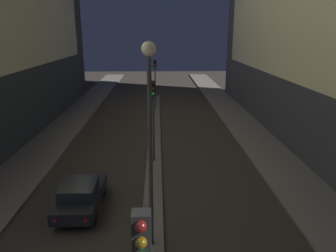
{
  "coord_description": "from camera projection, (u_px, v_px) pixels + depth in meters",
  "views": [
    {
      "loc": [
        0.3,
        -1.99,
        8.05
      ],
      "look_at": [
        0.92,
        18.55,
        2.05
      ],
      "focal_mm": 35.0,
      "sensor_mm": 36.0,
      "label": 1
    }
  ],
  "objects": [
    {
      "name": "median_strip",
      "position": [
        154.0,
        147.0,
        23.29
      ],
      "size": [
        0.94,
        37.92,
        0.13
      ],
      "color": "#66605B",
      "rests_on": "ground"
    },
    {
      "name": "street_lamp",
      "position": [
        150.0,
        117.0,
        11.25
      ],
      "size": [
        0.49,
        0.49,
        7.6
      ],
      "color": "#383838",
      "rests_on": "median_strip"
    },
    {
      "name": "car_left_lane",
      "position": [
        81.0,
        195.0,
        15.14
      ],
      "size": [
        1.8,
        4.06,
        1.42
      ],
      "color": "black",
      "rests_on": "ground"
    },
    {
      "name": "traffic_light_far",
      "position": [
        155.0,
        74.0,
        33.33
      ],
      "size": [
        0.32,
        0.42,
        5.07
      ],
      "color": "#383838",
      "rests_on": "median_strip"
    },
    {
      "name": "traffic_light_mid",
      "position": [
        153.0,
        104.0,
        19.72
      ],
      "size": [
        0.32,
        0.42,
        5.07
      ],
      "color": "#383838",
      "rests_on": "median_strip"
    }
  ]
}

